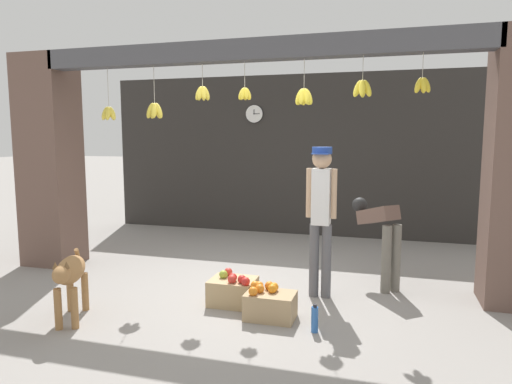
{
  "coord_description": "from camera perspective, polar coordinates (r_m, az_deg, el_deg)",
  "views": [
    {
      "loc": [
        1.6,
        -5.07,
        1.83
      ],
      "look_at": [
        0.0,
        0.47,
        1.11
      ],
      "focal_mm": 32.0,
      "sensor_mm": 36.0,
      "label": 1
    }
  ],
  "objects": [
    {
      "name": "wall_clock",
      "position": [
        8.57,
        -0.22,
        9.74
      ],
      "size": [
        0.34,
        0.03,
        0.34
      ],
      "color": "black"
    },
    {
      "name": "worker_stooping",
      "position": [
        5.7,
        15.24,
        -4.68
      ],
      "size": [
        0.61,
        0.7,
        1.04
      ],
      "rotation": [
        0.0,
        0.0,
        0.68
      ],
      "color": "#6B665B",
      "rests_on": "ground_plane"
    },
    {
      "name": "fruit_crate_apples",
      "position": [
        5.08,
        -2.89,
        -12.17
      ],
      "size": [
        0.49,
        0.4,
        0.36
      ],
      "color": "tan",
      "rests_on": "ground_plane"
    },
    {
      "name": "water_bottle",
      "position": [
        4.45,
        7.35,
        -15.49
      ],
      "size": [
        0.07,
        0.07,
        0.27
      ],
      "color": "#2D60AD",
      "rests_on": "ground_plane"
    },
    {
      "name": "shopkeeper",
      "position": [
        5.14,
        8.14,
        -2.12
      ],
      "size": [
        0.34,
        0.28,
        1.7
      ],
      "rotation": [
        0.0,
        0.0,
        3.12
      ],
      "color": "#56565B",
      "rests_on": "ground_plane"
    },
    {
      "name": "ground_plane",
      "position": [
        5.62,
        -1.37,
        -11.9
      ],
      "size": [
        60.0,
        60.0,
        0.0
      ],
      "primitive_type": "plane",
      "color": "gray"
    },
    {
      "name": "shop_pillar_left",
      "position": [
        7.06,
        -24.34,
        3.49
      ],
      "size": [
        0.7,
        0.6,
        2.93
      ],
      "primitive_type": "cube",
      "color": "brown",
      "rests_on": "ground_plane"
    },
    {
      "name": "shop_back_wall",
      "position": [
        8.46,
        5.2,
        4.57
      ],
      "size": [
        7.25,
        0.12,
        2.93
      ],
      "primitive_type": "cube",
      "color": "#2D2B28",
      "rests_on": "ground_plane"
    },
    {
      "name": "dog",
      "position": [
        4.9,
        -22.23,
        -9.54
      ],
      "size": [
        0.5,
        0.85,
        0.69
      ],
      "rotation": [
        0.0,
        0.0,
        -1.13
      ],
      "color": "#9E7042",
      "rests_on": "ground_plane"
    },
    {
      "name": "storefront_awning",
      "position": [
        5.51,
        -1.14,
        16.73
      ],
      "size": [
        5.35,
        0.3,
        0.91
      ],
      "color": "#4C4C51"
    },
    {
      "name": "fruit_crate_oranges",
      "position": [
        4.71,
        1.71,
        -13.78
      ],
      "size": [
        0.49,
        0.34,
        0.35
      ],
      "color": "tan",
      "rests_on": "ground_plane"
    }
  ]
}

